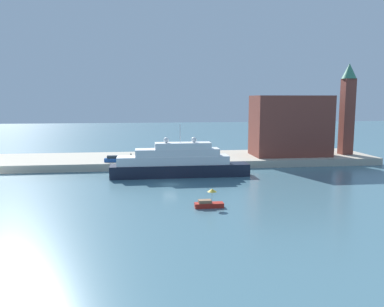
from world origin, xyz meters
The scene contains 9 objects.
ground centered at (0.00, 0.00, 0.00)m, with size 400.00×400.00×0.00m, color slate.
quay_dock centered at (0.00, 26.23, 0.89)m, with size 110.00×20.47×1.77m, color #B7AD99.
large_yacht centered at (2.40, 8.18, 2.95)m, with size 29.88×4.62×11.24m.
small_motorboat centered at (4.84, -16.94, 0.81)m, with size 4.47×1.46×2.98m.
harbor_building centered at (33.56, 24.28, 9.63)m, with size 19.78×10.48×15.71m, color brown.
bell_tower centered at (49.30, 24.37, 14.87)m, with size 3.88×3.88×24.13m.
parked_car centered at (-12.14, 19.17, 2.39)m, with size 4.28×1.71×1.44m.
person_figure centered at (-7.98, 20.78, 2.61)m, with size 0.36×0.36×1.80m.
mooring_bollard centered at (-2.51, 17.67, 2.13)m, with size 0.48×0.48×0.71m, color black.
Camera 1 is at (-5.26, -75.65, 16.78)m, focal length 37.01 mm.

